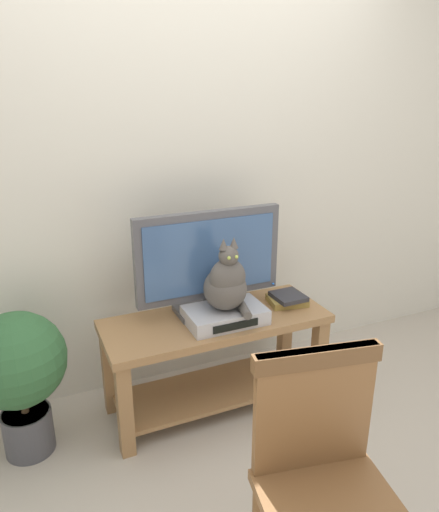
{
  "coord_description": "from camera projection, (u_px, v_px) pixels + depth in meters",
  "views": [
    {
      "loc": [
        -0.92,
        -1.58,
        1.73
      ],
      "look_at": [
        -0.01,
        0.5,
        0.92
      ],
      "focal_mm": 33.69,
      "sensor_mm": 36.0,
      "label": 1
    }
  ],
  "objects": [
    {
      "name": "cat",
      "position": [
        226.0,
        283.0,
        2.45
      ],
      "size": [
        0.22,
        0.29,
        0.4
      ],
      "color": "#514C47",
      "rests_on": "media_box"
    },
    {
      "name": "ground_plane",
      "position": [
        263.0,
        469.0,
        2.3
      ],
      "size": [
        12.0,
        12.0,
        0.0
      ],
      "primitive_type": "plane",
      "color": "#ADA393"
    },
    {
      "name": "back_wall",
      "position": [
        183.0,
        147.0,
        2.71
      ],
      "size": [
        7.0,
        0.12,
        2.8
      ],
      "primitive_type": "cube",
      "color": "beige",
      "rests_on": "ground"
    },
    {
      "name": "tv_stand",
      "position": [
        216.0,
        347.0,
        2.64
      ],
      "size": [
        1.22,
        0.47,
        0.55
      ],
      "color": "olive",
      "rests_on": "ground"
    },
    {
      "name": "tv",
      "position": [
        209.0,
        261.0,
        2.56
      ],
      "size": [
        0.81,
        0.2,
        0.57
      ],
      "color": "#4C4C51",
      "rests_on": "tv_stand"
    },
    {
      "name": "wooden_chair",
      "position": [
        324.0,
        476.0,
        1.52
      ],
      "size": [
        0.5,
        0.5,
        0.96
      ],
      "color": "brown",
      "rests_on": "ground"
    },
    {
      "name": "media_box",
      "position": [
        225.0,
        315.0,
        2.52
      ],
      "size": [
        0.41,
        0.26,
        0.08
      ],
      "color": "#ADADB2",
      "rests_on": "tv_stand"
    },
    {
      "name": "potted_plant",
      "position": [
        18.0,
        369.0,
        2.26
      ],
      "size": [
        0.46,
        0.46,
        0.75
      ],
      "color": "#47474C",
      "rests_on": "ground"
    },
    {
      "name": "book_stack",
      "position": [
        288.0,
        299.0,
        2.74
      ],
      "size": [
        0.23,
        0.2,
        0.06
      ],
      "color": "olive",
      "rests_on": "tv_stand"
    }
  ]
}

